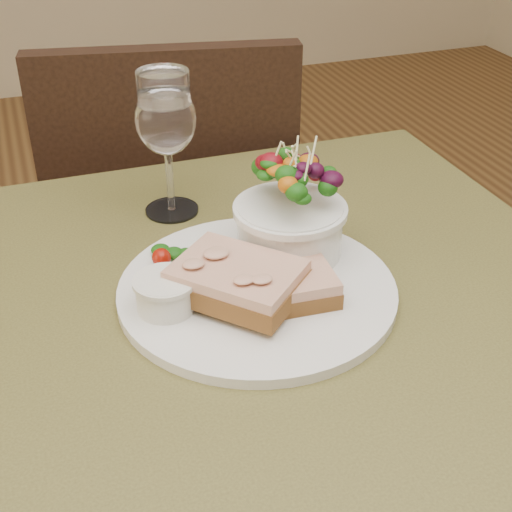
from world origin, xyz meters
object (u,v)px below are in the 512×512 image
object	(u,v)px
chair_far	(179,308)
sandwich_front	(284,285)
sandwich_back	(237,280)
salad_bowl	(290,207)
dinner_plate	(257,290)
wine_glass	(166,123)
ramekin	(165,292)
cafe_table	(256,386)

from	to	relation	value
chair_far	sandwich_front	world-z (taller)	chair_far
sandwich_back	salad_bowl	xyz separation A→B (m)	(0.09, 0.07, 0.03)
dinner_plate	sandwich_front	size ratio (longest dim) A/B	2.79
chair_far	dinner_plate	bearing A→B (deg)	97.07
chair_far	wine_glass	size ratio (longest dim) A/B	5.14
ramekin	wine_glass	distance (m)	0.25
dinner_plate	wine_glass	size ratio (longest dim) A/B	1.74
sandwich_front	chair_far	bearing A→B (deg)	91.80
salad_bowl	wine_glass	size ratio (longest dim) A/B	0.73
chair_far	sandwich_front	xyz separation A→B (m)	(-0.02, -0.64, 0.48)
wine_glass	chair_far	bearing A→B (deg)	78.40
dinner_plate	sandwich_back	bearing A→B (deg)	-147.82
cafe_table	dinner_plate	bearing A→B (deg)	69.45
sandwich_front	cafe_table	bearing A→B (deg)	-168.78
dinner_plate	wine_glass	world-z (taller)	wine_glass
cafe_table	chair_far	size ratio (longest dim) A/B	0.89
cafe_table	dinner_plate	world-z (taller)	dinner_plate
ramekin	salad_bowl	bearing A→B (deg)	20.78
sandwich_front	wine_glass	bearing A→B (deg)	107.82
cafe_table	ramekin	size ratio (longest dim) A/B	13.11
sandwich_front	wine_glass	xyz separation A→B (m)	(-0.06, 0.25, 0.10)
dinner_plate	ramekin	size ratio (longest dim) A/B	4.98
salad_bowl	chair_far	bearing A→B (deg)	92.03
sandwich_front	dinner_plate	bearing A→B (deg)	126.83
dinner_plate	ramekin	bearing A→B (deg)	-175.82
chair_far	ramekin	bearing A→B (deg)	87.88
chair_far	sandwich_back	xyz separation A→B (m)	(-0.07, -0.63, 0.49)
ramekin	salad_bowl	distance (m)	0.18
chair_far	dinner_plate	distance (m)	0.77
salad_bowl	wine_glass	distance (m)	0.20
salad_bowl	dinner_plate	bearing A→B (deg)	-137.45
dinner_plate	sandwich_back	size ratio (longest dim) A/B	1.91
dinner_plate	sandwich_back	distance (m)	0.05
chair_far	ramekin	xyz separation A→B (m)	(-0.14, -0.62, 0.49)
sandwich_front	ramekin	xyz separation A→B (m)	(-0.12, 0.02, 0.00)
sandwich_front	sandwich_back	bearing A→B (deg)	169.54
sandwich_back	sandwich_front	bearing A→B (deg)	33.08
chair_far	salad_bowl	xyz separation A→B (m)	(0.02, -0.56, 0.53)
wine_glass	dinner_plate	bearing A→B (deg)	-78.67
chair_far	salad_bowl	distance (m)	0.77
cafe_table	ramekin	distance (m)	0.16
cafe_table	ramekin	xyz separation A→B (m)	(-0.09, 0.03, 0.13)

